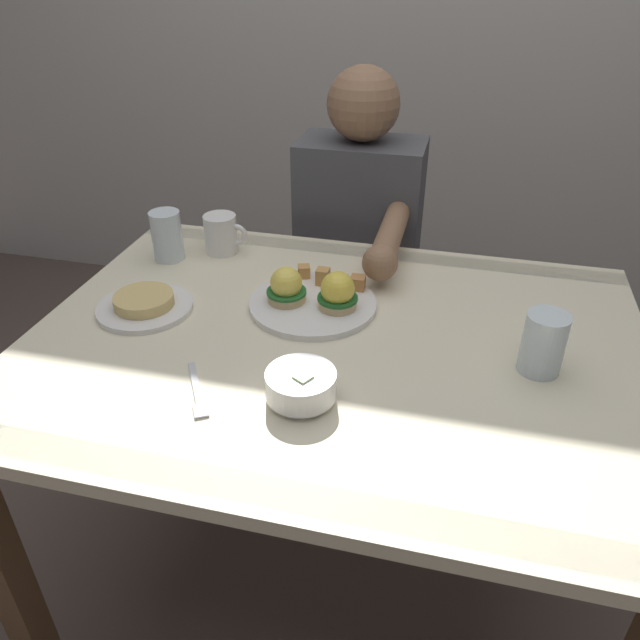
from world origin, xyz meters
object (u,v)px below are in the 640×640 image
at_px(dining_table, 333,382).
at_px(diner_person, 358,249).
at_px(fruit_bowl, 301,386).
at_px(water_glass_far, 167,238).
at_px(water_glass_near, 543,346).
at_px(side_plate, 145,304).
at_px(eggs_benedict_plate, 313,296).
at_px(coffee_mug, 222,233).
at_px(fork, 197,393).

distance_m(dining_table, diner_person, 0.60).
bearing_deg(fruit_bowl, dining_table, 86.19).
distance_m(water_glass_far, diner_person, 0.55).
bearing_deg(water_glass_near, water_glass_far, 163.15).
distance_m(water_glass_far, side_plate, 0.25).
bearing_deg(diner_person, eggs_benedict_plate, -90.38).
distance_m(coffee_mug, water_glass_near, 0.81).
relative_size(fruit_bowl, fork, 0.84).
bearing_deg(fruit_bowl, eggs_benedict_plate, 100.62).
bearing_deg(water_glass_near, fruit_bowl, -154.70).
height_order(fork, water_glass_far, water_glass_far).
bearing_deg(fork, eggs_benedict_plate, 69.80).
bearing_deg(fork, diner_person, 81.38).
distance_m(dining_table, fork, 0.31).
xyz_separation_m(dining_table, water_glass_far, (-0.47, 0.25, 0.16)).
bearing_deg(dining_table, diner_person, 96.28).
bearing_deg(water_glass_near, fork, -159.41).
distance_m(eggs_benedict_plate, coffee_mug, 0.36).
distance_m(fork, side_plate, 0.32).
bearing_deg(dining_table, fork, -130.72).
xyz_separation_m(water_glass_near, side_plate, (-0.79, 0.02, -0.04)).
bearing_deg(dining_table, water_glass_near, -1.04).
xyz_separation_m(coffee_mug, side_plate, (-0.05, -0.31, -0.04)).
bearing_deg(fruit_bowl, water_glass_near, 25.30).
bearing_deg(water_glass_near, dining_table, 178.96).
height_order(fork, diner_person, diner_person).
bearing_deg(dining_table, coffee_mug, 138.32).
height_order(eggs_benedict_plate, water_glass_near, water_glass_near).
xyz_separation_m(fruit_bowl, fork, (-0.18, -0.03, -0.03)).
bearing_deg(coffee_mug, water_glass_far, -149.12).
relative_size(eggs_benedict_plate, side_plate, 1.35).
bearing_deg(fruit_bowl, side_plate, 152.73).
relative_size(fork, diner_person, 0.13).
xyz_separation_m(eggs_benedict_plate, water_glass_near, (0.45, -0.12, 0.02)).
height_order(coffee_mug, side_plate, coffee_mug).
relative_size(water_glass_far, side_plate, 0.60).
bearing_deg(diner_person, side_plate, -120.35).
relative_size(fruit_bowl, coffee_mug, 1.08).
relative_size(fork, water_glass_far, 1.19).
height_order(fruit_bowl, diner_person, diner_person).
relative_size(eggs_benedict_plate, fruit_bowl, 2.25).
xyz_separation_m(coffee_mug, fork, (0.17, -0.54, -0.05)).
relative_size(eggs_benedict_plate, diner_person, 0.24).
xyz_separation_m(fork, diner_person, (0.12, 0.82, -0.09)).
distance_m(water_glass_near, side_plate, 0.79).
bearing_deg(eggs_benedict_plate, fork, -110.20).
height_order(eggs_benedict_plate, side_plate, eggs_benedict_plate).
bearing_deg(coffee_mug, side_plate, -100.03).
xyz_separation_m(eggs_benedict_plate, fork, (-0.12, -0.33, -0.02)).
relative_size(eggs_benedict_plate, fork, 1.89).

